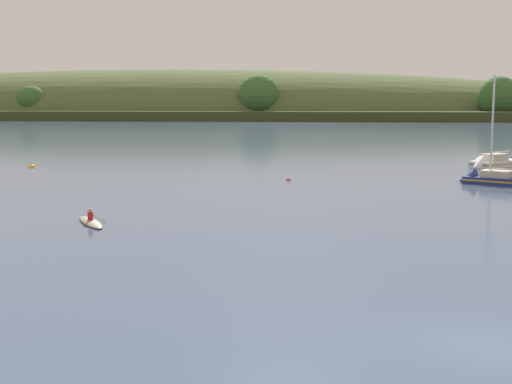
# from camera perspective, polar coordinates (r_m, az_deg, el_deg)

# --- Properties ---
(ground) EXTENTS (1400.00, 1400.00, 0.00)m
(ground) POSITION_cam_1_polar(r_m,az_deg,el_deg) (22.23, 18.15, -11.82)
(ground) COLOR #425675
(far_shoreline_hill) EXTENTS (465.92, 127.11, 36.04)m
(far_shoreline_hill) POSITION_cam_1_polar(r_m,az_deg,el_deg) (269.77, -7.10, 6.05)
(far_shoreline_hill) COLOR #35401E
(far_shoreline_hill) RESTS_ON ground
(sailboat_near_mooring) EXTENTS (6.89, 6.10, 10.63)m
(sailboat_near_mooring) POSITION_cam_1_polar(r_m,az_deg,el_deg) (78.12, 18.46, 2.13)
(sailboat_near_mooring) COLOR white
(sailboat_near_mooring) RESTS_ON ground
(sailboat_midwater_white) EXTENTS (6.13, 5.45, 9.44)m
(sailboat_midwater_white) POSITION_cam_1_polar(r_m,az_deg,el_deg) (63.21, 18.32, 0.85)
(sailboat_midwater_white) COLOR navy
(sailboat_midwater_white) RESTS_ON ground
(canoe_with_paddler) EXTENTS (2.69, 4.34, 1.02)m
(canoe_with_paddler) POSITION_cam_1_polar(r_m,az_deg,el_deg) (42.11, -13.25, -2.39)
(canoe_with_paddler) COLOR gray
(canoe_with_paddler) RESTS_ON ground
(mooring_buoy_midchannel) EXTENTS (0.69, 0.69, 0.77)m
(mooring_buoy_midchannel) POSITION_cam_1_polar(r_m,az_deg,el_deg) (77.92, -17.70, 1.91)
(mooring_buoy_midchannel) COLOR yellow
(mooring_buoy_midchannel) RESTS_ON ground
(mooring_buoy_off_fishing_boat) EXTENTS (0.50, 0.50, 0.58)m
(mooring_buoy_off_fishing_boat) POSITION_cam_1_polar(r_m,az_deg,el_deg) (62.58, 2.64, 0.95)
(mooring_buoy_off_fishing_boat) COLOR #E06675
(mooring_buoy_off_fishing_boat) RESTS_ON ground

